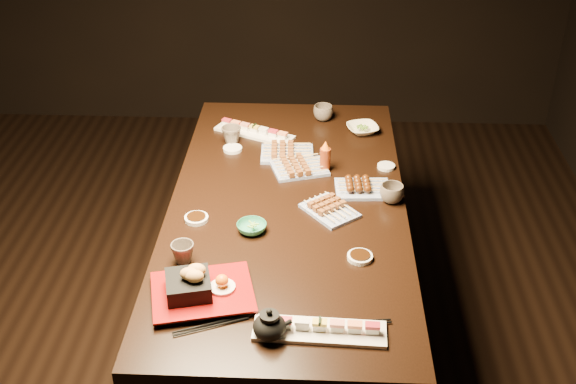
% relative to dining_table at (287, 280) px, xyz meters
% --- Properties ---
extents(dining_table, '(1.14, 1.91, 0.75)m').
position_rel_dining_table_xyz_m(dining_table, '(0.00, 0.00, 0.00)').
color(dining_table, black).
rests_on(dining_table, ground).
extents(sushi_platter_near, '(0.40, 0.13, 0.05)m').
position_rel_dining_table_xyz_m(sushi_platter_near, '(0.13, -0.71, 0.40)').
color(sushi_platter_near, white).
rests_on(sushi_platter_near, dining_table).
extents(sushi_platter_far, '(0.38, 0.25, 0.04)m').
position_rel_dining_table_xyz_m(sushi_platter_far, '(-0.17, 0.57, 0.40)').
color(sushi_platter_far, white).
rests_on(sushi_platter_far, dining_table).
extents(yakitori_plate_center, '(0.25, 0.21, 0.06)m').
position_rel_dining_table_xyz_m(yakitori_plate_center, '(0.04, 0.25, 0.40)').
color(yakitori_plate_center, '#828EB6').
rests_on(yakitori_plate_center, dining_table).
extents(yakitori_plate_right, '(0.24, 0.25, 0.05)m').
position_rel_dining_table_xyz_m(yakitori_plate_right, '(0.16, -0.05, 0.40)').
color(yakitori_plate_right, '#828EB6').
rests_on(yakitori_plate_right, dining_table).
extents(yakitori_plate_left, '(0.23, 0.17, 0.06)m').
position_rel_dining_table_xyz_m(yakitori_plate_left, '(-0.02, 0.38, 0.40)').
color(yakitori_plate_left, '#828EB6').
rests_on(yakitori_plate_left, dining_table).
extents(tsukune_plate, '(0.22, 0.17, 0.05)m').
position_rel_dining_table_xyz_m(tsukune_plate, '(0.29, 0.11, 0.40)').
color(tsukune_plate, '#828EB6').
rests_on(tsukune_plate, dining_table).
extents(edamame_bowl_green, '(0.13, 0.13, 0.03)m').
position_rel_dining_table_xyz_m(edamame_bowl_green, '(-0.12, -0.19, 0.39)').
color(edamame_bowl_green, '#2A815B').
rests_on(edamame_bowl_green, dining_table).
extents(edamame_bowl_cream, '(0.17, 0.17, 0.03)m').
position_rel_dining_table_xyz_m(edamame_bowl_cream, '(0.31, 0.61, 0.39)').
color(edamame_bowl_cream, '#F0E7C4').
rests_on(edamame_bowl_cream, dining_table).
extents(tempura_tray, '(0.37, 0.32, 0.12)m').
position_rel_dining_table_xyz_m(tempura_tray, '(-0.24, -0.56, 0.43)').
color(tempura_tray, black).
rests_on(tempura_tray, dining_table).
extents(teacup_near_left, '(0.09, 0.09, 0.07)m').
position_rel_dining_table_xyz_m(teacup_near_left, '(-0.33, -0.38, 0.41)').
color(teacup_near_left, brown).
rests_on(teacup_near_left, dining_table).
extents(teacup_mid_right, '(0.11, 0.11, 0.07)m').
position_rel_dining_table_xyz_m(teacup_mid_right, '(0.40, 0.03, 0.41)').
color(teacup_mid_right, brown).
rests_on(teacup_mid_right, dining_table).
extents(teacup_far_left, '(0.09, 0.09, 0.08)m').
position_rel_dining_table_xyz_m(teacup_far_left, '(-0.27, 0.48, 0.41)').
color(teacup_far_left, brown).
rests_on(teacup_far_left, dining_table).
extents(teacup_far_right, '(0.12, 0.12, 0.07)m').
position_rel_dining_table_xyz_m(teacup_far_right, '(0.13, 0.73, 0.41)').
color(teacup_far_right, brown).
rests_on(teacup_far_right, dining_table).
extents(teapot, '(0.14, 0.14, 0.10)m').
position_rel_dining_table_xyz_m(teapot, '(-0.02, -0.73, 0.42)').
color(teapot, black).
rests_on(teapot, dining_table).
extents(condiment_bottle, '(0.05, 0.05, 0.14)m').
position_rel_dining_table_xyz_m(condiment_bottle, '(0.14, 0.26, 0.44)').
color(condiment_bottle, maroon).
rests_on(condiment_bottle, dining_table).
extents(sauce_dish_west, '(0.10, 0.10, 0.02)m').
position_rel_dining_table_xyz_m(sauce_dish_west, '(-0.33, -0.13, 0.38)').
color(sauce_dish_west, white).
rests_on(sauce_dish_west, dining_table).
extents(sauce_dish_east, '(0.09, 0.09, 0.01)m').
position_rel_dining_table_xyz_m(sauce_dish_east, '(0.40, 0.29, 0.38)').
color(sauce_dish_east, white).
rests_on(sauce_dish_east, dining_table).
extents(sauce_dish_se, '(0.10, 0.10, 0.02)m').
position_rel_dining_table_xyz_m(sauce_dish_se, '(0.26, -0.34, 0.38)').
color(sauce_dish_se, white).
rests_on(sauce_dish_se, dining_table).
extents(sauce_dish_nw, '(0.11, 0.11, 0.01)m').
position_rel_dining_table_xyz_m(sauce_dish_nw, '(-0.26, 0.41, 0.38)').
color(sauce_dish_nw, white).
rests_on(sauce_dish_nw, dining_table).
extents(chopsticks_near, '(0.22, 0.11, 0.01)m').
position_rel_dining_table_xyz_m(chopsticks_near, '(-0.20, -0.70, 0.38)').
color(chopsticks_near, black).
rests_on(chopsticks_near, dining_table).
extents(chopsticks_se, '(0.23, 0.05, 0.01)m').
position_rel_dining_table_xyz_m(chopsticks_se, '(0.23, -0.67, 0.38)').
color(chopsticks_se, black).
rests_on(chopsticks_se, dining_table).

